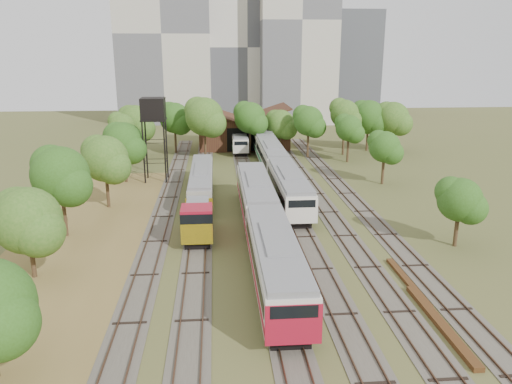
{
  "coord_description": "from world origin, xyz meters",
  "views": [
    {
      "loc": [
        -6.18,
        -33.46,
        17.04
      ],
      "look_at": [
        -1.96,
        17.88,
        2.5
      ],
      "focal_mm": 35.0,
      "sensor_mm": 36.0,
      "label": 1
    }
  ],
  "objects": [
    {
      "name": "tree_band_right",
      "position": [
        15.31,
        27.69,
        4.96
      ],
      "size": [
        5.22,
        40.06,
        7.52
      ],
      "color": "#382616",
      "rests_on": "ground"
    },
    {
      "name": "rail_pile_far",
      "position": [
        8.2,
        0.24,
        0.13
      ],
      "size": [
        0.51,
        8.18,
        0.27
      ],
      "primitive_type": "cube",
      "color": "#513117",
      "rests_on": "ground"
    },
    {
      "name": "shunter_locomotive",
      "position": [
        -8.0,
        10.8,
        1.79
      ],
      "size": [
        2.83,
        8.1,
        3.71
      ],
      "color": "black",
      "rests_on": "ground"
    },
    {
      "name": "tower_far_right",
      "position": [
        34.0,
        110.0,
        14.0
      ],
      "size": [
        12.0,
        12.0,
        28.0
      ],
      "primitive_type": "cube",
      "color": "#46484E",
      "rests_on": "ground"
    },
    {
      "name": "dry_grass_patch",
      "position": [
        -18.0,
        8.0,
        0.02
      ],
      "size": [
        14.0,
        60.0,
        0.04
      ],
      "primitive_type": "cube",
      "color": "brown",
      "rests_on": "ground"
    },
    {
      "name": "railcar_rear",
      "position": [
        -2.0,
        55.94,
        1.75
      ],
      "size": [
        2.69,
        16.08,
        3.31
      ],
      "color": "black",
      "rests_on": "ground"
    },
    {
      "name": "rail_pile_near",
      "position": [
        8.0,
        -5.91,
        0.17
      ],
      "size": [
        0.66,
        9.95,
        0.33
      ],
      "primitive_type": "cube",
      "color": "#513117",
      "rests_on": "ground"
    },
    {
      "name": "tower_centre",
      "position": [
        2.0,
        100.0,
        18.0
      ],
      "size": [
        20.0,
        18.0,
        36.0
      ],
      "primitive_type": "cube",
      "color": "beige",
      "rests_on": "ground"
    },
    {
      "name": "water_tower",
      "position": [
        -14.3,
        33.67,
        9.44
      ],
      "size": [
        3.24,
        3.24,
        11.2
      ],
      "color": "black",
      "rests_on": "ground"
    },
    {
      "name": "tower_left",
      "position": [
        -18.0,
        95.0,
        21.0
      ],
      "size": [
        22.0,
        16.0,
        42.0
      ],
      "primitive_type": "cube",
      "color": "#B9B1A2",
      "rests_on": "ground"
    },
    {
      "name": "tree_band_far",
      "position": [
        3.15,
        50.09,
        6.13
      ],
      "size": [
        49.39,
        11.09,
        10.02
      ],
      "color": "#382616",
      "rests_on": "ground"
    },
    {
      "name": "tracks",
      "position": [
        -0.67,
        25.0,
        0.04
      ],
      "size": [
        24.6,
        80.0,
        0.19
      ],
      "color": "#4C473D",
      "rests_on": "ground"
    },
    {
      "name": "maintenance_shed",
      "position": [
        -1.0,
        57.98,
        2.91
      ],
      "size": [
        16.45,
        11.55,
        7.58
      ],
      "color": "#3D1F16",
      "rests_on": "ground"
    },
    {
      "name": "railcar_green_set",
      "position": [
        2.0,
        37.94,
        2.09
      ],
      "size": [
        3.2,
        52.08,
        3.96
      ],
      "color": "black",
      "rests_on": "ground"
    },
    {
      "name": "railcar_red_set",
      "position": [
        -2.0,
        8.55,
        2.16
      ],
      "size": [
        3.29,
        34.58,
        4.08
      ],
      "color": "black",
      "rests_on": "ground"
    },
    {
      "name": "tower_right",
      "position": [
        14.0,
        92.0,
        24.0
      ],
      "size": [
        18.0,
        16.0,
        48.0
      ],
      "primitive_type": "cube",
      "color": "#B9B1A2",
      "rests_on": "ground"
    },
    {
      "name": "tree_band_left",
      "position": [
        -19.34,
        15.59,
        5.28
      ],
      "size": [
        7.63,
        56.47,
        8.68
      ],
      "color": "#382616",
      "rests_on": "ground"
    },
    {
      "name": "ground",
      "position": [
        0.0,
        0.0,
        0.0
      ],
      "size": [
        240.0,
        240.0,
        0.0
      ],
      "primitive_type": "plane",
      "color": "#475123",
      "rests_on": "ground"
    },
    {
      "name": "old_grey_coach",
      "position": [
        -8.0,
        25.71,
        1.83
      ],
      "size": [
        2.72,
        18.0,
        3.36
      ],
      "color": "black",
      "rests_on": "ground"
    }
  ]
}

